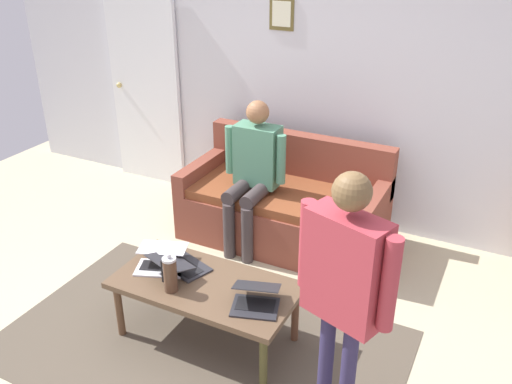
# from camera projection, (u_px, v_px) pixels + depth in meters

# --- Properties ---
(ground_plane) EXTENTS (7.68, 7.68, 0.00)m
(ground_plane) POSITION_uv_depth(u_px,v_px,m) (200.00, 350.00, 3.63)
(ground_plane) COLOR #BBB28F
(area_rug) EXTENTS (2.63, 1.62, 0.01)m
(area_rug) POSITION_uv_depth(u_px,v_px,m) (200.00, 345.00, 3.67)
(area_rug) COLOR brown
(area_rug) RESTS_ON ground_plane
(back_wall) EXTENTS (7.04, 0.11, 2.70)m
(back_wall) POSITION_uv_depth(u_px,v_px,m) (326.00, 75.00, 4.80)
(back_wall) COLOR silver
(back_wall) RESTS_ON ground_plane
(interior_door) EXTENTS (0.82, 0.09, 2.05)m
(interior_door) POSITION_uv_depth(u_px,v_px,m) (145.00, 87.00, 5.65)
(interior_door) COLOR white
(interior_door) RESTS_ON ground_plane
(couch) EXTENTS (1.72, 0.86, 0.88)m
(couch) POSITION_uv_depth(u_px,v_px,m) (285.00, 206.00, 4.82)
(couch) COLOR brown
(couch) RESTS_ON ground_plane
(coffee_table) EXTENTS (1.21, 0.61, 0.45)m
(coffee_table) POSITION_uv_depth(u_px,v_px,m) (205.00, 289.00, 3.58)
(coffee_table) COLOR brown
(coffee_table) RESTS_ON ground_plane
(laptop_left) EXTENTS (0.35, 0.35, 0.15)m
(laptop_left) POSITION_uv_depth(u_px,v_px,m) (256.00, 300.00, 3.33)
(laptop_left) COLOR #28282D
(laptop_left) RESTS_ON coffee_table
(laptop_center) EXTENTS (0.40, 0.42, 0.14)m
(laptop_center) POSITION_uv_depth(u_px,v_px,m) (181.00, 265.00, 3.67)
(laptop_center) COLOR #28282D
(laptop_center) RESTS_ON coffee_table
(laptop_right) EXTENTS (0.41, 0.39, 0.12)m
(laptop_right) POSITION_uv_depth(u_px,v_px,m) (161.00, 261.00, 3.71)
(laptop_right) COLOR silver
(laptop_right) RESTS_ON coffee_table
(french_press) EXTENTS (0.11, 0.09, 0.27)m
(french_press) POSITION_uv_depth(u_px,v_px,m) (170.00, 274.00, 3.43)
(french_press) COLOR #4C3323
(french_press) RESTS_ON coffee_table
(person_standing) EXTENTS (0.56, 0.30, 1.58)m
(person_standing) POSITION_uv_depth(u_px,v_px,m) (344.00, 281.00, 2.62)
(person_standing) COLOR #2E284B
(person_standing) RESTS_ON ground_plane
(person_seated) EXTENTS (0.55, 0.51, 1.28)m
(person_seated) POSITION_uv_depth(u_px,v_px,m) (253.00, 168.00, 4.53)
(person_seated) COLOR #3D3434
(person_seated) RESTS_ON ground_plane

